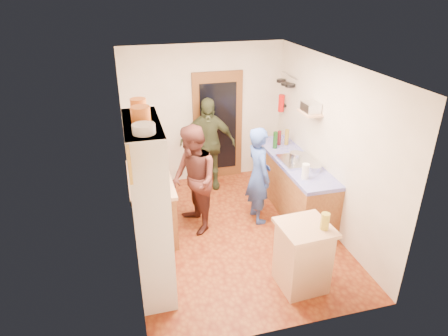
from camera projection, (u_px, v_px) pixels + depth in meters
name	position (u px, v px, depth m)	size (l,w,h in m)	color
floor	(233.00, 232.00, 6.30)	(3.00, 4.00, 0.02)	brown
ceiling	(235.00, 64.00, 5.17)	(3.00, 4.00, 0.02)	silver
wall_back	(204.00, 114.00, 7.48)	(3.00, 0.02, 2.60)	beige
wall_front	(291.00, 235.00, 3.98)	(3.00, 0.02, 2.60)	beige
wall_left	(127.00, 168.00, 5.38)	(0.02, 4.00, 2.60)	beige
wall_right	(329.00, 146.00, 6.08)	(0.02, 4.00, 2.60)	beige
door_frame	(218.00, 127.00, 7.61)	(0.95, 0.06, 2.10)	brown
door_glass	(218.00, 127.00, 7.58)	(0.70, 0.02, 1.70)	black
hutch_body	(150.00, 209.00, 4.82)	(0.40, 1.20, 2.20)	white
hutch_top_shelf	(142.00, 124.00, 4.35)	(0.40, 1.14, 0.04)	white
plate_stack	(144.00, 129.00, 4.01)	(0.24, 0.24, 0.10)	white
orange_pot_a	(141.00, 114.00, 4.32)	(0.21, 0.21, 0.17)	orange
orange_pot_b	(138.00, 106.00, 4.62)	(0.19, 0.19, 0.17)	orange
left_counter_base	(152.00, 204.00, 6.22)	(0.60, 1.40, 0.85)	olive
left_counter_top	(150.00, 179.00, 6.03)	(0.64, 1.44, 0.05)	tan
toaster	(156.00, 188.00, 5.53)	(0.24, 0.16, 0.18)	white
kettle	(146.00, 175.00, 5.87)	(0.17, 0.17, 0.19)	white
orange_bowl	(153.00, 169.00, 6.18)	(0.20, 0.20, 0.09)	orange
chopping_board	(147.00, 160.00, 6.55)	(0.30, 0.22, 0.03)	tan
right_counter_base	(293.00, 185.00, 6.83)	(0.60, 2.20, 0.84)	olive
right_counter_top	(295.00, 161.00, 6.63)	(0.62, 2.22, 0.06)	#0C0AA7
hob	(298.00, 161.00, 6.51)	(0.55, 0.58, 0.04)	silver
pot_on_hob	(296.00, 156.00, 6.45)	(0.21, 0.21, 0.14)	silver
bottle_a	(275.00, 140.00, 6.98)	(0.08, 0.08, 0.30)	#143F14
bottle_b	(279.00, 138.00, 7.13)	(0.07, 0.07, 0.26)	#591419
bottle_c	(287.00, 137.00, 7.13)	(0.07, 0.07, 0.29)	olive
paper_towel	(305.00, 171.00, 5.93)	(0.11, 0.11, 0.24)	white
mixing_bowl	(314.00, 168.00, 6.21)	(0.24, 0.24, 0.09)	silver
island_base	(302.00, 258.00, 5.03)	(0.55, 0.55, 0.86)	tan
island_top	(306.00, 228.00, 4.83)	(0.62, 0.62, 0.05)	tan
cutting_board	(300.00, 226.00, 4.86)	(0.35, 0.28, 0.02)	white
oil_jar	(325.00, 221.00, 4.72)	(0.11, 0.11, 0.21)	#AD9E2D
pan_rail	(290.00, 76.00, 7.08)	(0.02, 0.02, 0.65)	silver
pan_hang_a	(290.00, 85.00, 6.97)	(0.18, 0.18, 0.05)	black
pan_hang_b	(285.00, 84.00, 7.15)	(0.16, 0.16, 0.05)	black
pan_hang_c	(281.00, 81.00, 7.32)	(0.17, 0.17, 0.05)	black
wall_shelf	(310.00, 113.00, 6.27)	(0.26, 0.42, 0.03)	tan
radio	(311.00, 107.00, 6.23)	(0.22, 0.30, 0.15)	silver
ext_bracket	(284.00, 106.00, 7.49)	(0.06, 0.10, 0.04)	black
fire_extinguisher	(281.00, 103.00, 7.46)	(0.11, 0.11, 0.32)	red
picture_frame	(130.00, 165.00, 3.71)	(0.03, 0.25, 0.30)	gold
person_hob	(261.00, 176.00, 6.29)	(0.58, 0.38, 1.60)	#2E4A9C
person_left	(194.00, 179.00, 6.07)	(0.83, 0.65, 1.71)	#48221D
person_back	(208.00, 144.00, 7.31)	(1.02, 0.42, 1.73)	#333921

